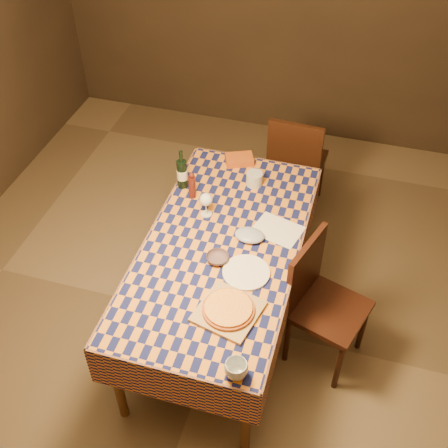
# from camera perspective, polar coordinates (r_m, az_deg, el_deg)

# --- Properties ---
(room) EXTENTS (5.00, 5.10, 2.70)m
(room) POSITION_cam_1_polar(r_m,az_deg,el_deg) (3.03, -0.26, 5.56)
(room) COLOR brown
(room) RESTS_ON ground
(dining_table) EXTENTS (0.94, 1.84, 0.77)m
(dining_table) POSITION_cam_1_polar(r_m,az_deg,el_deg) (3.47, -0.23, -3.02)
(dining_table) COLOR brown
(dining_table) RESTS_ON ground
(cutting_board) EXTENTS (0.38, 0.38, 0.02)m
(cutting_board) POSITION_cam_1_polar(r_m,az_deg,el_deg) (3.07, 0.44, -8.86)
(cutting_board) COLOR #AA854F
(cutting_board) RESTS_ON dining_table
(pizza) EXTENTS (0.30, 0.30, 0.03)m
(pizza) POSITION_cam_1_polar(r_m,az_deg,el_deg) (3.05, 0.45, -8.59)
(pizza) COLOR #9B4719
(pizza) RESTS_ON cutting_board
(pepper_mill) EXTENTS (0.05, 0.05, 0.20)m
(pepper_mill) POSITION_cam_1_polar(r_m,az_deg,el_deg) (3.70, -3.26, 3.90)
(pepper_mill) COLOR #461510
(pepper_mill) RESTS_ON dining_table
(bowl) EXTENTS (0.15, 0.15, 0.04)m
(bowl) POSITION_cam_1_polar(r_m,az_deg,el_deg) (3.31, -0.67, -3.50)
(bowl) COLOR #574149
(bowl) RESTS_ON dining_table
(wine_glass) EXTENTS (0.09, 0.09, 0.17)m
(wine_glass) POSITION_cam_1_polar(r_m,az_deg,el_deg) (3.54, -1.85, 2.42)
(wine_glass) COLOR silver
(wine_glass) RESTS_ON dining_table
(wine_bottle) EXTENTS (0.08, 0.08, 0.29)m
(wine_bottle) POSITION_cam_1_polar(r_m,az_deg,el_deg) (3.78, -4.28, 5.15)
(wine_bottle) COLOR black
(wine_bottle) RESTS_ON dining_table
(deli_tub) EXTENTS (0.14, 0.14, 0.09)m
(deli_tub) POSITION_cam_1_polar(r_m,az_deg,el_deg) (3.83, 3.10, 4.61)
(deli_tub) COLOR #BABDC1
(deli_tub) RESTS_ON dining_table
(takeout_container) EXTENTS (0.23, 0.20, 0.05)m
(takeout_container) POSITION_cam_1_polar(r_m,az_deg,el_deg) (4.03, 1.57, 6.56)
(takeout_container) COLOR #B14C17
(takeout_container) RESTS_ON dining_table
(white_plate) EXTENTS (0.33, 0.33, 0.02)m
(white_plate) POSITION_cam_1_polar(r_m,az_deg,el_deg) (3.26, 2.27, -4.95)
(white_plate) COLOR white
(white_plate) RESTS_ON dining_table
(tumbler) EXTENTS (0.13, 0.13, 0.09)m
(tumbler) POSITION_cam_1_polar(r_m,az_deg,el_deg) (2.82, 1.24, -14.55)
(tumbler) COLOR silver
(tumbler) RESTS_ON dining_table
(flour_patch) EXTENTS (0.34, 0.29, 0.00)m
(flour_patch) POSITION_cam_1_polar(r_m,az_deg,el_deg) (3.53, 5.45, -0.60)
(flour_patch) COLOR white
(flour_patch) RESTS_ON dining_table
(flour_bag) EXTENTS (0.21, 0.18, 0.05)m
(flour_bag) POSITION_cam_1_polar(r_m,az_deg,el_deg) (3.44, 2.62, -1.15)
(flour_bag) COLOR #96A0C1
(flour_bag) RESTS_ON dining_table
(chair_far) EXTENTS (0.45, 0.45, 0.93)m
(chair_far) POSITION_cam_1_polar(r_m,az_deg,el_deg) (4.51, 7.32, 6.45)
(chair_far) COLOR black
(chair_far) RESTS_ON ground
(chair_right) EXTENTS (0.54, 0.53, 0.93)m
(chair_right) POSITION_cam_1_polar(r_m,az_deg,el_deg) (3.51, 9.63, -7.36)
(chair_right) COLOR black
(chair_right) RESTS_ON ground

